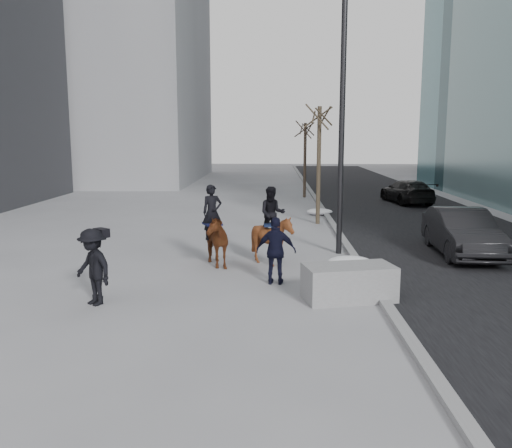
{
  "coord_description": "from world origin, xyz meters",
  "views": [
    {
      "loc": [
        0.44,
        -12.89,
        3.83
      ],
      "look_at": [
        0.0,
        1.2,
        1.5
      ],
      "focal_mm": 38.0,
      "sensor_mm": 36.0,
      "label": 1
    }
  ],
  "objects_px": {
    "planter": "(349,283)",
    "car_near": "(462,232)",
    "mounted_right": "(272,234)",
    "mounted_left": "(212,236)"
  },
  "relations": [
    {
      "from": "mounted_right",
      "to": "mounted_left",
      "type": "bearing_deg",
      "value": -177.54
    },
    {
      "from": "planter",
      "to": "car_near",
      "type": "distance_m",
      "value": 6.56
    },
    {
      "from": "car_near",
      "to": "mounted_left",
      "type": "height_order",
      "value": "mounted_left"
    },
    {
      "from": "planter",
      "to": "mounted_left",
      "type": "height_order",
      "value": "mounted_left"
    },
    {
      "from": "car_near",
      "to": "mounted_left",
      "type": "relative_size",
      "value": 1.9
    },
    {
      "from": "car_near",
      "to": "planter",
      "type": "bearing_deg",
      "value": -128.37
    },
    {
      "from": "planter",
      "to": "mounted_right",
      "type": "distance_m",
      "value": 3.87
    },
    {
      "from": "car_near",
      "to": "mounted_left",
      "type": "distance_m",
      "value": 8.03
    },
    {
      "from": "mounted_right",
      "to": "car_near",
      "type": "bearing_deg",
      "value": 14.46
    },
    {
      "from": "car_near",
      "to": "mounted_right",
      "type": "height_order",
      "value": "mounted_right"
    }
  ]
}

